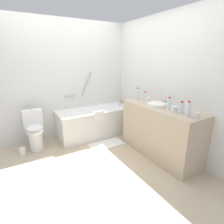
{
  "coord_description": "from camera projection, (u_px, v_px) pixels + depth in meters",
  "views": [
    {
      "loc": [
        -1.04,
        -2.41,
        1.68
      ],
      "look_at": [
        0.49,
        0.2,
        0.74
      ],
      "focal_mm": 28.44,
      "sensor_mm": 36.0,
      "label": 1
    }
  ],
  "objects": [
    {
      "name": "drinking_glass_0",
      "position": [
        197.0,
        115.0,
        2.41
      ],
      "size": [
        0.06,
        0.06,
        0.08
      ],
      "primitive_type": "cylinder",
      "color": "white",
      "rests_on": "vanity_counter"
    },
    {
      "name": "sink_faucet",
      "position": [
        165.0,
        103.0,
        3.09
      ],
      "size": [
        0.11,
        0.15,
        0.07
      ],
      "color": "#A9A9AF",
      "rests_on": "vanity_counter"
    },
    {
      "name": "wall_back_tiled",
      "position": [
        64.0,
        80.0,
        3.74
      ],
      "size": [
        3.2,
        0.1,
        2.41
      ],
      "primitive_type": "cube",
      "color": "silver",
      "rests_on": "ground_plane"
    },
    {
      "name": "water_bottle_2",
      "position": [
        181.0,
        108.0,
        2.59
      ],
      "size": [
        0.07,
        0.07,
        0.19
      ],
      "color": "silver",
      "rests_on": "vanity_counter"
    },
    {
      "name": "toilet",
      "position": [
        35.0,
        130.0,
        3.3
      ],
      "size": [
        0.35,
        0.53,
        0.75
      ],
      "rotation": [
        0.0,
        0.0,
        -1.63
      ],
      "color": "white",
      "rests_on": "ground_plane"
    },
    {
      "name": "drinking_glass_1",
      "position": [
        148.0,
        100.0,
        3.22
      ],
      "size": [
        0.07,
        0.07,
        0.09
      ],
      "primitive_type": "cylinder",
      "color": "white",
      "rests_on": "vanity_counter"
    },
    {
      "name": "water_bottle_3",
      "position": [
        145.0,
        97.0,
        3.3
      ],
      "size": [
        0.07,
        0.07,
        0.19
      ],
      "color": "silver",
      "rests_on": "vanity_counter"
    },
    {
      "name": "ground_plane",
      "position": [
        93.0,
        161.0,
        2.98
      ],
      "size": [
        3.8,
        3.8,
        0.0
      ],
      "primitive_type": "plane",
      "color": "#C1AD8E"
    },
    {
      "name": "bath_mat",
      "position": [
        106.0,
        144.0,
        3.57
      ],
      "size": [
        0.69,
        0.34,
        0.01
      ],
      "primitive_type": "cube",
      "color": "white",
      "rests_on": "ground_plane"
    },
    {
      "name": "water_bottle_4",
      "position": [
        138.0,
        94.0,
        3.46
      ],
      "size": [
        0.06,
        0.06,
        0.23
      ],
      "color": "silver",
      "rests_on": "vanity_counter"
    },
    {
      "name": "drinking_glass_2",
      "position": [
        174.0,
        109.0,
        2.66
      ],
      "size": [
        0.08,
        0.08,
        0.09
      ],
      "primitive_type": "cylinder",
      "color": "white",
      "rests_on": "vanity_counter"
    },
    {
      "name": "vanity_counter",
      "position": [
        160.0,
        131.0,
        3.1
      ],
      "size": [
        0.54,
        1.5,
        0.88
      ],
      "primitive_type": "cube",
      "color": "tan",
      "rests_on": "ground_plane"
    },
    {
      "name": "water_bottle_1",
      "position": [
        169.0,
        104.0,
        2.77
      ],
      "size": [
        0.06,
        0.06,
        0.21
      ],
      "color": "silver",
      "rests_on": "vanity_counter"
    },
    {
      "name": "sink_basin",
      "position": [
        157.0,
        105.0,
        3.0
      ],
      "size": [
        0.32,
        0.32,
        0.05
      ],
      "primitive_type": "cylinder",
      "color": "white",
      "rests_on": "vanity_counter"
    },
    {
      "name": "bathtub",
      "position": [
        96.0,
        121.0,
        3.94
      ],
      "size": [
        1.65,
        0.67,
        1.38
      ],
      "color": "silver",
      "rests_on": "ground_plane"
    },
    {
      "name": "wall_right_mirror",
      "position": [
        162.0,
        83.0,
        3.33
      ],
      "size": [
        0.1,
        3.01,
        2.41
      ],
      "primitive_type": "cube",
      "color": "silver",
      "rests_on": "ground_plane"
    },
    {
      "name": "toilet_paper_roll",
      "position": [
        23.0,
        151.0,
        3.19
      ],
      "size": [
        0.11,
        0.11,
        0.12
      ],
      "primitive_type": "cylinder",
      "color": "white",
      "rests_on": "ground_plane"
    },
    {
      "name": "water_bottle_0",
      "position": [
        188.0,
        109.0,
        2.44
      ],
      "size": [
        0.06,
        0.06,
        0.23
      ],
      "color": "silver",
      "rests_on": "vanity_counter"
    }
  ]
}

